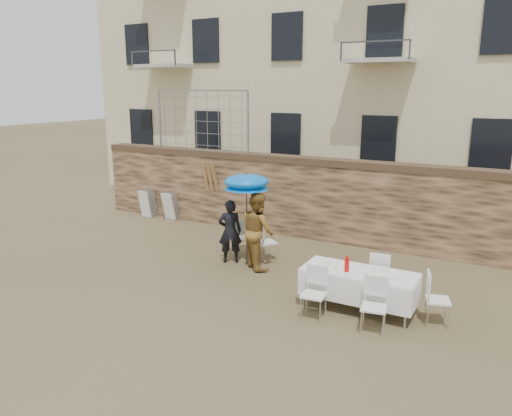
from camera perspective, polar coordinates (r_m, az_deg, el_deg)
The scene contains 17 objects.
ground at distance 10.31m, azimuth -7.97°, elevation -9.88°, with size 80.00×80.00×0.00m, color brown.
stone_wall at distance 14.10m, azimuth 4.05°, elevation 1.35°, with size 13.00×0.50×2.20m, color brown.
chain_link_fence at distance 15.31m, azimuth -6.23°, elevation 9.83°, with size 3.20×0.06×1.80m, color gray, non-canonical shape.
man_suit at distance 11.85m, azimuth -2.99°, elevation -2.68°, with size 0.56×0.37×1.53m, color black.
woman_dress at distance 11.45m, azimuth 0.20°, elevation -2.59°, with size 0.87×0.68×1.79m, color #BD893A.
umbrella at distance 11.46m, azimuth -1.09°, elevation 2.72°, with size 1.08×1.08×2.04m.
couple_chair_left at distance 12.39m, azimuth -1.64°, elevation -3.33°, with size 0.48×0.48×0.96m, color white, non-canonical shape.
couple_chair_right at distance 12.06m, azimuth 1.24°, elevation -3.80°, with size 0.48×0.48×0.96m, color white, non-canonical shape.
banquet_table at distance 9.54m, azimuth 11.73°, elevation -7.30°, with size 2.10×0.85×0.78m.
soda_bottle at distance 9.40m, azimuth 10.34°, elevation -6.42°, with size 0.09×0.09×0.26m, color red.
table_chair_front_left at distance 9.15m, azimuth 6.60°, elevation -9.70°, with size 0.48×0.48×0.96m, color white, non-canonical shape.
table_chair_front_right at distance 8.84m, azimuth 13.33°, elevation -10.86°, with size 0.48×0.48×0.96m, color white, non-canonical shape.
table_chair_back at distance 10.30m, azimuth 14.07°, elevation -7.32°, with size 0.48×0.48×0.96m, color white, non-canonical shape.
table_chair_side at distance 9.45m, azimuth 20.08°, elevation -9.70°, with size 0.48×0.48×0.96m, color white, non-canonical shape.
chair_stack_left at distance 16.61m, azimuth -11.90°, elevation 0.70°, with size 0.46×0.47×0.92m, color white, non-canonical shape.
chair_stack_right at distance 16.05m, azimuth -9.45°, elevation 0.36°, with size 0.46×0.40×0.92m, color white, non-canonical shape.
wood_planks at distance 15.07m, azimuth -4.57°, elevation 1.75°, with size 0.70×0.20×2.00m, color #A37749, non-canonical shape.
Camera 1 is at (5.73, -7.53, 4.09)m, focal length 35.00 mm.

